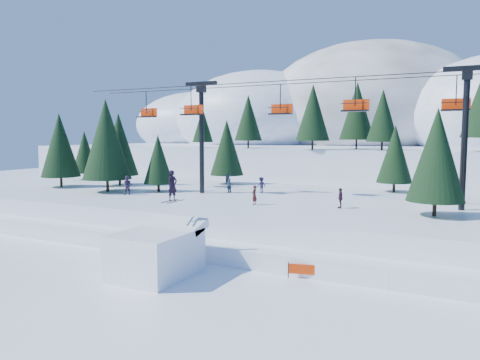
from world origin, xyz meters
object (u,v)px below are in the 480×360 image
at_px(jump_kicker, 157,251).
at_px(chairlift, 315,118).
at_px(banner_far, 417,281).
at_px(banner_near, 314,270).

bearing_deg(jump_kicker, chairlift, 76.69).
height_order(chairlift, banner_far, chairlift).
xyz_separation_m(banner_near, banner_far, (5.26, 0.61, 0.00)).
bearing_deg(jump_kicker, banner_far, 16.19).
xyz_separation_m(chairlift, banner_far, (9.53, -12.43, -8.78)).
relative_size(jump_kicker, banner_near, 2.12).
bearing_deg(banner_far, banner_near, -173.34).
relative_size(jump_kicker, chairlift, 0.13).
bearing_deg(banner_near, chairlift, 108.16).
relative_size(chairlift, banner_near, 16.57).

